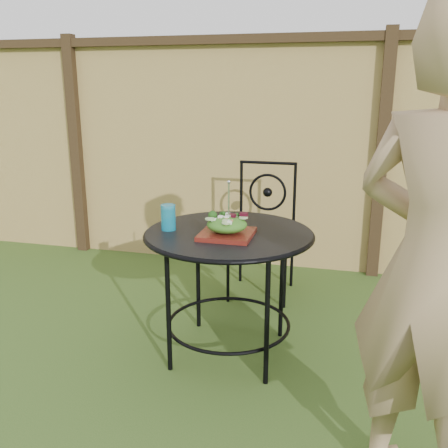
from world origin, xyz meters
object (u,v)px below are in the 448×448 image
object	(u,v)px
diner	(439,271)
patio_chair	(263,226)
patio_table	(229,256)
salad_plate	(227,234)

from	to	relation	value
diner	patio_chair	bearing A→B (deg)	-29.16
patio_table	salad_plate	bearing A→B (deg)	-82.87
diner	salad_plate	size ratio (longest dim) A/B	6.54
patio_chair	diner	bearing A→B (deg)	-62.57
diner	salad_plate	distance (m)	1.17
diner	salad_plate	xyz separation A→B (m)	(-0.92, 0.71, -0.15)
patio_table	salad_plate	world-z (taller)	salad_plate
diner	patio_table	bearing A→B (deg)	-7.49
patio_table	patio_chair	bearing A→B (deg)	88.24
patio_table	diner	size ratio (longest dim) A/B	0.52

